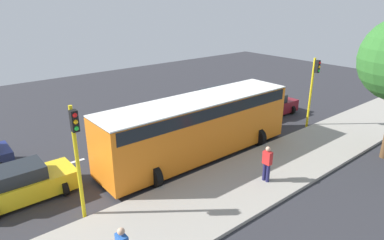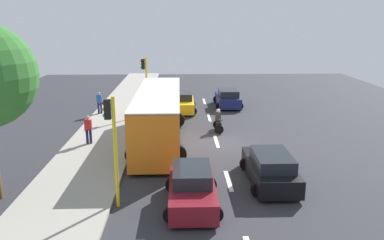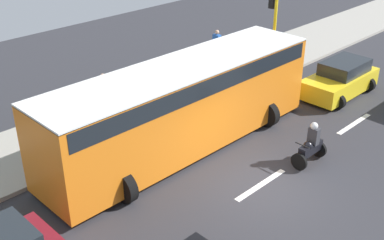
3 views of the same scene
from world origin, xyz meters
name	(u,v)px [view 1 (image 1 of 3)]	position (x,y,z in m)	size (l,w,h in m)	color
ground_plane	(160,137)	(0.00, 0.00, -0.05)	(40.00, 60.00, 0.10)	#2D2D33
sidewalk	(247,181)	(7.00, 0.00, 0.07)	(4.00, 60.00, 0.15)	#9E998E
lane_stripe_north	(61,166)	(0.00, -6.00, 0.01)	(0.20, 2.40, 0.01)	white
lane_stripe_mid	(160,136)	(0.00, 0.00, 0.01)	(0.20, 2.40, 0.01)	white
lane_stripe_south	(229,115)	(0.00, 6.00, 0.01)	(0.20, 2.40, 0.01)	white
lane_stripe_far_south	(281,100)	(0.00, 12.00, 0.01)	(0.20, 2.40, 0.01)	white
car_yellow_cab	(23,184)	(1.98, -8.18, 0.71)	(2.17, 4.00, 1.52)	yellow
car_black	(215,100)	(-1.87, 6.27, 0.71)	(2.30, 4.56, 1.52)	black
car_maroon	(271,106)	(1.78, 8.34, 0.71)	(2.24, 4.05, 1.52)	maroon
city_bus	(199,123)	(3.50, 0.09, 1.85)	(3.20, 11.00, 3.16)	orange
motorcycle	(124,134)	(-0.32, -2.26, 0.64)	(0.60, 1.30, 1.53)	black
pedestrian_near_signal	(267,163)	(7.62, 0.57, 1.06)	(0.40, 0.24, 1.69)	#1E1E4C
traffic_light_corner	(313,83)	(4.85, 8.36, 2.93)	(0.49, 0.24, 4.50)	yellow
traffic_light_midblock	(77,148)	(4.85, -6.76, 2.93)	(0.49, 0.24, 4.50)	yellow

